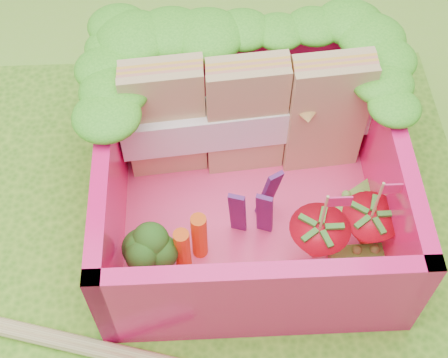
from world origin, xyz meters
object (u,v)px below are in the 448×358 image
sandwich_stack (247,117)px  broccoli (153,248)px  strawberry_left (317,243)px  bento_box (250,175)px  strawberry_right (367,230)px

sandwich_stack → broccoli: sandwich_stack is taller
sandwich_stack → strawberry_left: 0.66m
sandwich_stack → strawberry_left: size_ratio=2.35×
bento_box → sandwich_stack: bearing=88.9°
strawberry_left → strawberry_right: size_ratio=1.01×
bento_box → strawberry_left: (0.27, -0.31, -0.09)m
bento_box → strawberry_left: bearing=-48.9°
strawberry_right → bento_box: bearing=152.8°
sandwich_stack → strawberry_right: sandwich_stack is taller
bento_box → strawberry_right: bento_box is taller
strawberry_left → sandwich_stack: bearing=114.8°
sandwich_stack → bento_box: bearing=-91.1°
broccoli → strawberry_right: size_ratio=0.70×
bento_box → strawberry_right: 0.57m
strawberry_left → strawberry_right: (0.23, 0.05, -0.00)m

